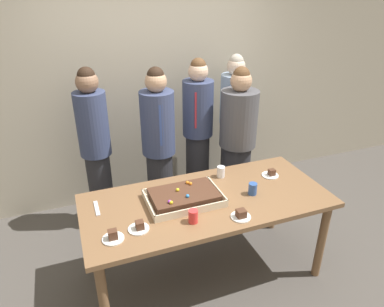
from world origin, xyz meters
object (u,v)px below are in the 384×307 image
at_px(plated_slice_far_left, 113,237).
at_px(drink_cup_far_end, 193,216).
at_px(cake_server_utensil, 97,208).
at_px(person_far_right_suit, 233,125).
at_px(plated_slice_near_left, 241,215).
at_px(person_striped_tie_right, 96,147).
at_px(plated_slice_far_right, 271,174).
at_px(person_green_shirt_behind, 159,147).
at_px(drink_cup_middle, 221,172).
at_px(plated_slice_near_right, 139,227).
at_px(person_left_edge_reaching, 237,144).
at_px(person_serving_front, 198,134).
at_px(drink_cup_nearest, 253,189).
at_px(party_table, 207,208).
at_px(sheet_cake, 184,197).

bearing_deg(plated_slice_far_left, drink_cup_far_end, -1.26).
xyz_separation_m(cake_server_utensil, person_far_right_suit, (1.67, 1.01, 0.08)).
xyz_separation_m(plated_slice_near_left, person_striped_tie_right, (-0.87, 1.43, 0.08)).
height_order(plated_slice_near_left, plated_slice_far_left, plated_slice_far_left).
xyz_separation_m(plated_slice_far_right, person_green_shirt_behind, (-0.82, 0.79, 0.06)).
xyz_separation_m(plated_slice_near_left, drink_cup_middle, (0.12, 0.61, 0.03)).
xyz_separation_m(plated_slice_near_right, cake_server_utensil, (-0.25, 0.36, -0.02)).
distance_m(drink_cup_far_end, person_left_edge_reaching, 1.34).
bearing_deg(person_serving_front, plated_slice_near_right, -9.82).
bearing_deg(drink_cup_nearest, person_left_edge_reaching, 70.76).
relative_size(plated_slice_far_left, person_far_right_suit, 0.09).
bearing_deg(plated_slice_far_left, person_striped_tie_right, 87.72).
height_order(plated_slice_far_right, person_green_shirt_behind, person_green_shirt_behind).
bearing_deg(person_serving_front, plated_slice_near_left, 18.53).
bearing_deg(person_green_shirt_behind, person_far_right_suit, 108.05).
distance_m(person_serving_front, person_far_right_suit, 0.50).
height_order(person_serving_front, person_striped_tie_right, person_serving_front).
height_order(plated_slice_far_left, cake_server_utensil, plated_slice_far_left).
xyz_separation_m(drink_cup_far_end, person_left_edge_reaching, (0.88, 1.01, 0.00)).
relative_size(party_table, person_serving_front, 1.17).
height_order(plated_slice_near_left, cake_server_utensil, plated_slice_near_left).
bearing_deg(plated_slice_far_left, person_far_right_suit, 41.22).
height_order(plated_slice_far_right, drink_cup_nearest, drink_cup_nearest).
height_order(sheet_cake, drink_cup_nearest, sheet_cake).
bearing_deg(cake_server_utensil, person_striped_tie_right, 83.07).
bearing_deg(drink_cup_nearest, person_striped_tie_right, 133.43).
height_order(person_far_right_suit, person_left_edge_reaching, person_far_right_suit).
relative_size(plated_slice_near_left, drink_cup_far_end, 1.50).
bearing_deg(party_table, plated_slice_far_right, 11.69).
xyz_separation_m(plated_slice_near_right, drink_cup_nearest, (0.97, 0.12, 0.03)).
bearing_deg(cake_server_utensil, sheet_cake, -12.08).
bearing_deg(person_left_edge_reaching, drink_cup_far_end, 8.26).
bearing_deg(person_far_right_suit, person_serving_front, -35.14).
xyz_separation_m(plated_slice_far_right, drink_cup_far_end, (-0.90, -0.38, 0.03)).
xyz_separation_m(sheet_cake, person_left_edge_reaching, (0.85, 0.73, 0.01)).
relative_size(plated_slice_far_left, person_green_shirt_behind, 0.09).
bearing_deg(sheet_cake, person_left_edge_reaching, 40.62).
height_order(plated_slice_near_right, drink_cup_middle, drink_cup_middle).
distance_m(plated_slice_near_left, person_far_right_suit, 1.65).
bearing_deg(sheet_cake, party_table, -10.30).
bearing_deg(sheet_cake, person_green_shirt_behind, 86.84).
distance_m(plated_slice_far_left, drink_cup_middle, 1.16).
bearing_deg(party_table, person_striped_tie_right, 123.63).
bearing_deg(plated_slice_far_right, person_serving_front, 110.24).
distance_m(party_table, person_far_right_suit, 1.45).
bearing_deg(person_green_shirt_behind, drink_cup_nearest, 30.41).
relative_size(plated_slice_near_left, cake_server_utensil, 0.75).
bearing_deg(person_far_right_suit, person_green_shirt_behind, -33.75).
bearing_deg(person_far_right_suit, plated_slice_far_right, 33.48).
relative_size(plated_slice_near_left, drink_cup_middle, 1.50).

